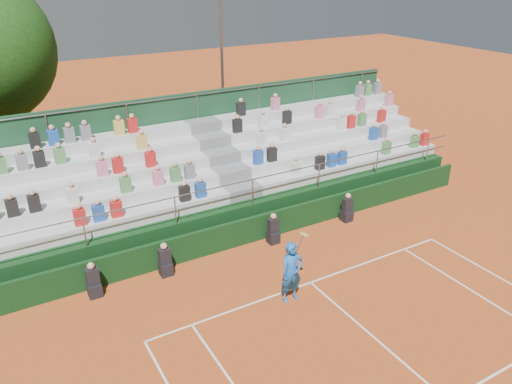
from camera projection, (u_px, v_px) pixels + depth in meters
ground at (311, 283)px, 15.95m from camera, size 90.00×90.00×0.00m
courtside_wall at (260, 227)px, 18.26m from camera, size 20.00×0.15×1.00m
line_officials at (229, 244)px, 17.23m from camera, size 10.23×0.40×1.19m
grandstand at (220, 182)px, 20.56m from camera, size 20.00×5.20×4.40m
tennis_player at (292, 272)px, 14.77m from camera, size 0.89×0.48×2.22m
floodlight_mast at (222, 58)px, 25.27m from camera, size 0.60×0.25×8.47m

